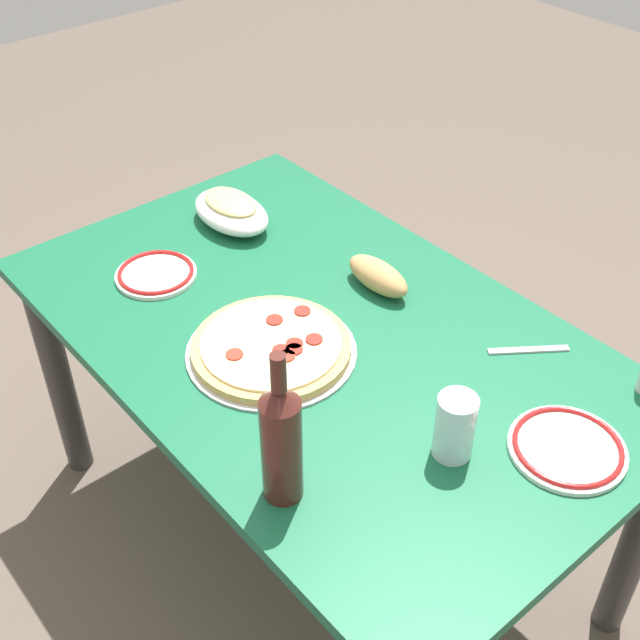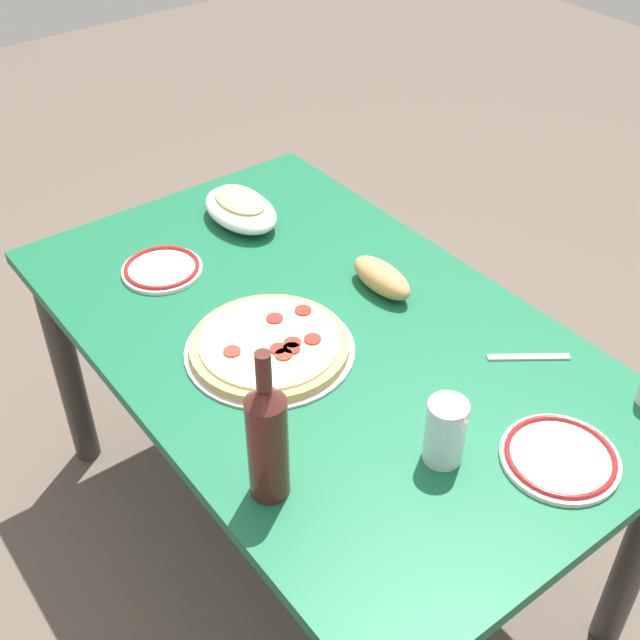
% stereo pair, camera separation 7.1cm
% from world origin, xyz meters
% --- Properties ---
extents(ground_plane, '(8.00, 8.00, 0.00)m').
position_xyz_m(ground_plane, '(0.00, 0.00, 0.00)').
color(ground_plane, brown).
rests_on(ground_plane, ground).
extents(dining_table, '(1.41, 0.86, 0.70)m').
position_xyz_m(dining_table, '(0.00, 0.00, 0.60)').
color(dining_table, '#145938').
rests_on(dining_table, ground).
extents(pepperoni_pizza, '(0.35, 0.35, 0.03)m').
position_xyz_m(pepperoni_pizza, '(0.01, 0.12, 0.72)').
color(pepperoni_pizza, '#B7B7BC').
rests_on(pepperoni_pizza, dining_table).
extents(baked_pasta_dish, '(0.24, 0.15, 0.08)m').
position_xyz_m(baked_pasta_dish, '(0.47, -0.11, 0.75)').
color(baked_pasta_dish, white).
rests_on(baked_pasta_dish, dining_table).
extents(wine_bottle, '(0.07, 0.07, 0.31)m').
position_xyz_m(wine_bottle, '(-0.29, 0.33, 0.83)').
color(wine_bottle, '#471E19').
rests_on(wine_bottle, dining_table).
extents(water_glass, '(0.07, 0.07, 0.13)m').
position_xyz_m(water_glass, '(-0.42, 0.04, 0.77)').
color(water_glass, silver).
rests_on(water_glass, dining_table).
extents(side_plate_near, '(0.21, 0.21, 0.02)m').
position_xyz_m(side_plate_near, '(-0.55, -0.12, 0.71)').
color(side_plate_near, white).
rests_on(side_plate_near, dining_table).
extents(side_plate_far, '(0.19, 0.19, 0.02)m').
position_xyz_m(side_plate_far, '(0.40, 0.16, 0.71)').
color(side_plate_far, white).
rests_on(side_plate_far, dining_table).
extents(bread_loaf, '(0.18, 0.07, 0.07)m').
position_xyz_m(bread_loaf, '(0.03, -0.20, 0.74)').
color(bread_loaf, tan).
rests_on(bread_loaf, dining_table).
extents(fork_right, '(0.11, 0.15, 0.00)m').
position_xyz_m(fork_right, '(-0.33, -0.29, 0.71)').
color(fork_right, '#B7B7BC').
rests_on(fork_right, dining_table).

